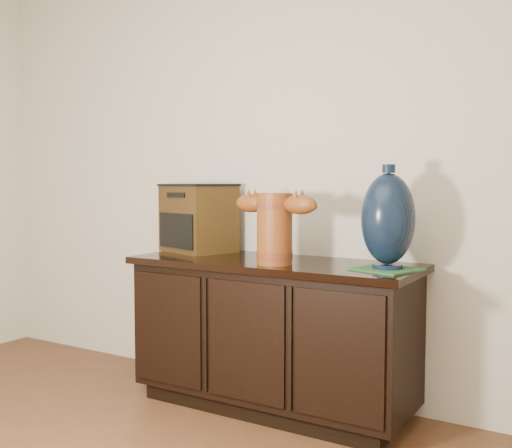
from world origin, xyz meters
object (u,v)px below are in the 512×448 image
Objects in this scene: sideboard at (273,333)px; terracotta_vessel at (275,224)px; tv_radio at (198,218)px; spray_can at (274,239)px; lamp_base at (388,219)px.

terracotta_vessel reaches higher than sideboard.
sideboard is 0.58m from terracotta_vessel.
spray_can is at bearing 31.45° from tv_radio.
spray_can is (-0.19, 0.34, -0.11)m from terracotta_vessel.
terracotta_vessel is (0.08, -0.12, 0.56)m from sideboard.
terracotta_vessel is 2.83× the size of spray_can.
tv_radio is (-0.62, 0.23, -0.00)m from terracotta_vessel.
lamp_base is (0.52, 0.10, 0.04)m from terracotta_vessel.
spray_can is at bearing 118.23° from sideboard.
terracotta_vessel is 0.40m from spray_can.
sideboard is 0.84m from lamp_base.
terracotta_vessel is 0.66m from tv_radio.
sideboard is 3.17× the size of lamp_base.
tv_radio is at bearing 168.45° from sideboard.
sideboard is 0.79m from tv_radio.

